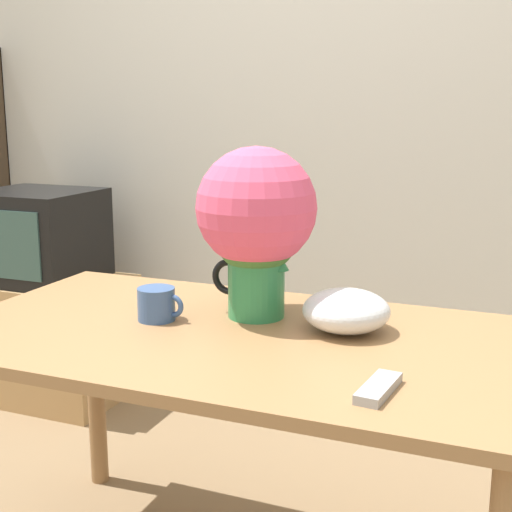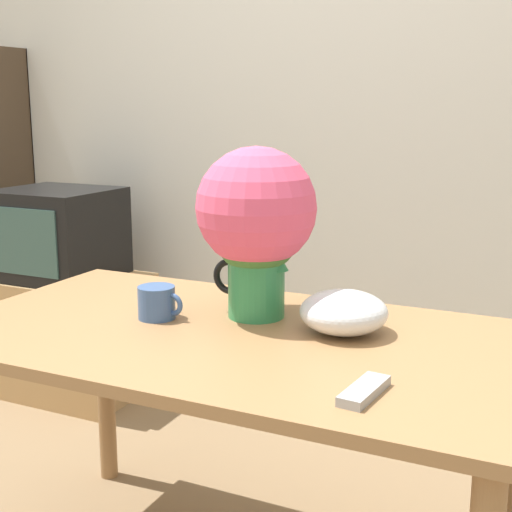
{
  "view_description": "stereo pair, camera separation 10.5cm",
  "coord_description": "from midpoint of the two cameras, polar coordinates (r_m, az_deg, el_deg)",
  "views": [
    {
      "loc": [
        0.88,
        -1.33,
        1.3
      ],
      "look_at": [
        0.18,
        0.38,
        0.91
      ],
      "focal_mm": 50.0,
      "sensor_mm": 36.0,
      "label": 1
    },
    {
      "loc": [
        0.98,
        -1.28,
        1.3
      ],
      "look_at": [
        0.18,
        0.38,
        0.91
      ],
      "focal_mm": 50.0,
      "sensor_mm": 36.0,
      "label": 2
    }
  ],
  "objects": [
    {
      "name": "tv_set",
      "position": [
        3.3,
        -17.96,
        1.58
      ],
      "size": [
        0.49,
        0.45,
        0.4
      ],
      "color": "black",
      "rests_on": "tv_stand"
    },
    {
      "name": "white_bowl",
      "position": [
        1.8,
        5.57,
        -4.39
      ],
      "size": [
        0.22,
        0.22,
        0.11
      ],
      "color": "silver",
      "rests_on": "table"
    },
    {
      "name": "wall_back",
      "position": [
        3.09,
        4.84,
        11.96
      ],
      "size": [
        8.0,
        0.05,
        2.6
      ],
      "color": "silver",
      "rests_on": "ground_plane"
    },
    {
      "name": "coffee_mug",
      "position": [
        1.91,
        -9.47,
        -3.83
      ],
      "size": [
        0.13,
        0.1,
        0.09
      ],
      "color": "#385689",
      "rests_on": "table"
    },
    {
      "name": "remote_control",
      "position": [
        1.44,
        7.69,
        -10.46
      ],
      "size": [
        0.07,
        0.16,
        0.02
      ],
      "color": "#999999",
      "rests_on": "table"
    },
    {
      "name": "flower_vase",
      "position": [
        1.87,
        -1.59,
        2.9
      ],
      "size": [
        0.32,
        0.32,
        0.46
      ],
      "color": "#2D844C",
      "rests_on": "table"
    },
    {
      "name": "table",
      "position": [
        1.83,
        -3.44,
        -8.91
      ],
      "size": [
        1.48,
        0.84,
        0.74
      ],
      "color": "olive",
      "rests_on": "ground_plane"
    },
    {
      "name": "tv_stand",
      "position": [
        3.41,
        -17.43,
        -6.16
      ],
      "size": [
        0.74,
        0.49,
        0.54
      ],
      "color": "tan",
      "rests_on": "ground_plane"
    }
  ]
}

